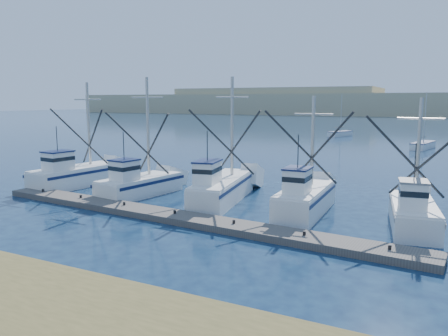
{
  "coord_description": "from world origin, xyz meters",
  "views": [
    {
      "loc": [
        7.84,
        -14.67,
        6.95
      ],
      "look_at": [
        -3.5,
        8.0,
        3.01
      ],
      "focal_mm": 35.0,
      "sensor_mm": 36.0,
      "label": 1
    }
  ],
  "objects": [
    {
      "name": "ground",
      "position": [
        0.0,
        0.0,
        0.0
      ],
      "size": [
        500.0,
        500.0,
        0.0
      ],
      "primitive_type": "plane",
      "color": "#0D1D39",
      "rests_on": "ground"
    },
    {
      "name": "sailboat_far",
      "position": [
        -9.92,
        71.47,
        0.49
      ],
      "size": [
        3.88,
        6.36,
        8.1
      ],
      "rotation": [
        0.0,
        0.0,
        -0.37
      ],
      "color": "white",
      "rests_on": "ground"
    },
    {
      "name": "dune_ridge",
      "position": [
        0.0,
        210.0,
        5.0
      ],
      "size": [
        360.0,
        60.0,
        10.0
      ],
      "primitive_type": "cube",
      "color": "tan",
      "rests_on": "ground"
    },
    {
      "name": "floating_dock",
      "position": [
        -5.85,
        6.24,
        0.19
      ],
      "size": [
        28.59,
        4.17,
        0.38
      ],
      "primitive_type": "cube",
      "rotation": [
        0.0,
        0.0,
        -0.08
      ],
      "color": "#57524E",
      "rests_on": "ground"
    },
    {
      "name": "sailboat_near",
      "position": [
        5.53,
        54.33,
        0.49
      ],
      "size": [
        3.24,
        7.13,
        8.1
      ],
      "rotation": [
        0.0,
        0.0,
        -0.22
      ],
      "color": "white",
      "rests_on": "ground"
    },
    {
      "name": "trawler_fleet",
      "position": [
        -6.76,
        11.03,
        0.95
      ],
      "size": [
        28.64,
        8.86,
        8.64
      ],
      "color": "white",
      "rests_on": "ground"
    }
  ]
}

